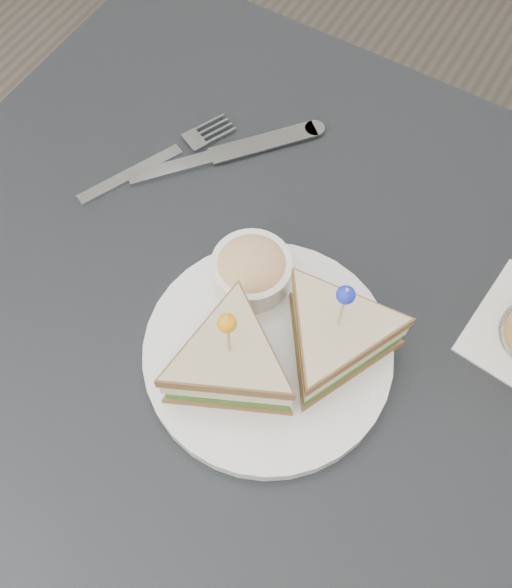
# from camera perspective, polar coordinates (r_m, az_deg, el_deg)

# --- Properties ---
(ground_plane) EXTENTS (3.50, 3.50, 0.00)m
(ground_plane) POSITION_cam_1_polar(r_m,az_deg,el_deg) (1.37, -0.60, -15.58)
(ground_plane) COLOR #3F3833
(table) EXTENTS (0.80, 0.80, 0.75)m
(table) POSITION_cam_1_polar(r_m,az_deg,el_deg) (0.72, -1.09, -4.80)
(table) COLOR black
(table) RESTS_ON ground
(plate_meal) EXTENTS (0.28, 0.26, 0.14)m
(plate_meal) POSITION_cam_1_polar(r_m,az_deg,el_deg) (0.60, 1.75, -4.20)
(plate_meal) COLOR white
(plate_meal) RESTS_ON table
(cutlery_fork) EXTENTS (0.10, 0.19, 0.01)m
(cutlery_fork) POSITION_cam_1_polar(r_m,az_deg,el_deg) (0.77, -7.94, 11.82)
(cutlery_fork) COLOR silver
(cutlery_fork) RESTS_ON table
(cutlery_knife) EXTENTS (0.16, 0.19, 0.01)m
(cutlery_knife) POSITION_cam_1_polar(r_m,az_deg,el_deg) (0.76, -3.20, 12.00)
(cutlery_knife) COLOR #B3B8BF
(cutlery_knife) RESTS_ON table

